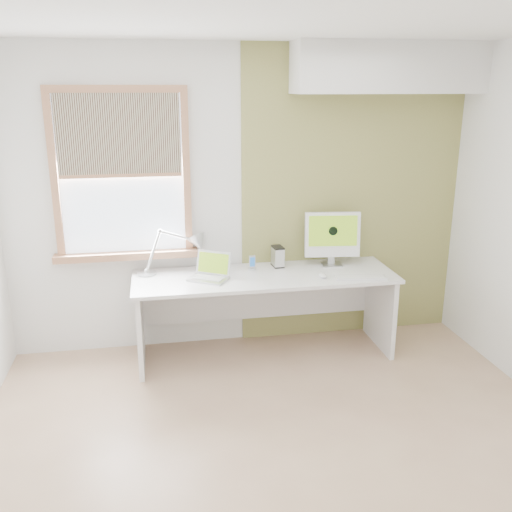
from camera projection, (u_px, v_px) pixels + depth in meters
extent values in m
cube|color=tan|center=(285.00, 452.00, 3.63)|extent=(4.00, 3.50, 0.02)
cube|color=white|center=(293.00, 12.00, 2.87)|extent=(4.00, 3.50, 0.02)
cube|color=white|center=(241.00, 200.00, 4.91)|extent=(4.00, 0.02, 2.60)
cube|color=white|center=(435.00, 436.00, 1.59)|extent=(4.00, 0.02, 2.60)
cube|color=olive|center=(352.00, 197.00, 5.06)|extent=(2.00, 0.02, 2.60)
cube|color=white|center=(389.00, 67.00, 4.62)|extent=(1.60, 0.40, 0.42)
cube|color=#A9714E|center=(54.00, 177.00, 4.54)|extent=(0.06, 0.06, 1.42)
cube|color=#A9714E|center=(186.00, 173.00, 4.72)|extent=(0.06, 0.06, 1.42)
cube|color=#A9714E|center=(116.00, 89.00, 4.43)|extent=(1.00, 0.06, 0.06)
cube|color=#A9714E|center=(127.00, 255.00, 4.80)|extent=(1.20, 0.14, 0.06)
cube|color=#D1E2F9|center=(122.00, 175.00, 4.64)|extent=(1.00, 0.01, 1.30)
cube|color=beige|center=(119.00, 135.00, 4.51)|extent=(0.98, 0.02, 0.65)
cube|color=#A9714E|center=(121.00, 176.00, 4.60)|extent=(0.98, 0.03, 0.03)
cube|color=silver|center=(265.00, 276.00, 4.74)|extent=(2.20, 0.70, 0.03)
cube|color=silver|center=(140.00, 326.00, 4.67)|extent=(0.04, 0.64, 0.70)
cube|color=silver|center=(380.00, 308.00, 5.03)|extent=(0.04, 0.64, 0.70)
cube|color=silver|center=(258.00, 293.00, 5.12)|extent=(2.08, 0.02, 0.48)
cylinder|color=#B8BBBD|center=(147.00, 273.00, 4.75)|extent=(0.20, 0.20, 0.02)
sphere|color=#B8BBBD|center=(147.00, 271.00, 4.74)|extent=(0.06, 0.06, 0.05)
cylinder|color=#B8BBBD|center=(153.00, 251.00, 4.72)|extent=(0.16, 0.07, 0.34)
sphere|color=#B8BBBD|center=(160.00, 231.00, 4.70)|extent=(0.05, 0.05, 0.04)
cylinder|color=#B8BBBD|center=(178.00, 236.00, 4.77)|extent=(0.31, 0.07, 0.13)
sphere|color=#B8BBBD|center=(196.00, 241.00, 4.83)|extent=(0.05, 0.05, 0.04)
cone|color=#B8BBBD|center=(199.00, 243.00, 4.85)|extent=(0.27, 0.27, 0.21)
cube|color=#B8BBBD|center=(208.00, 279.00, 4.62)|extent=(0.37, 0.34, 0.02)
cube|color=#B2B5B7|center=(208.00, 278.00, 4.61)|extent=(0.29, 0.24, 0.00)
cube|color=#B8BBBD|center=(214.00, 263.00, 4.68)|extent=(0.29, 0.21, 0.20)
cube|color=#5D8215|center=(213.00, 263.00, 4.67)|extent=(0.25, 0.18, 0.16)
cylinder|color=#B8BBBD|center=(252.00, 269.00, 4.86)|extent=(0.08, 0.08, 0.02)
cube|color=#B8BBBD|center=(252.00, 262.00, 4.84)|extent=(0.06, 0.02, 0.11)
cube|color=#194C99|center=(252.00, 262.00, 4.84)|extent=(0.04, 0.01, 0.08)
cube|color=#B8BBBD|center=(278.00, 257.00, 4.94)|extent=(0.10, 0.14, 0.18)
cube|color=black|center=(278.00, 247.00, 4.91)|extent=(0.10, 0.15, 0.01)
cube|color=black|center=(278.00, 266.00, 4.96)|extent=(0.10, 0.15, 0.01)
cube|color=#B8BBBD|center=(332.00, 265.00, 4.99)|extent=(0.20, 0.18, 0.01)
cube|color=#B8BBBD|center=(331.00, 255.00, 5.00)|extent=(0.06, 0.03, 0.16)
cube|color=white|center=(332.00, 235.00, 4.93)|extent=(0.49, 0.14, 0.40)
cube|color=#5D8215|center=(333.00, 231.00, 4.89)|extent=(0.42, 0.08, 0.27)
cylinder|color=black|center=(333.00, 231.00, 4.89)|extent=(0.08, 0.02, 0.08)
cube|color=white|center=(361.00, 278.00, 4.65)|extent=(0.43, 0.18, 0.02)
cube|color=white|center=(361.00, 277.00, 4.64)|extent=(0.40, 0.15, 0.00)
ellipsoid|color=white|center=(323.00, 276.00, 4.67)|extent=(0.06, 0.11, 0.03)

